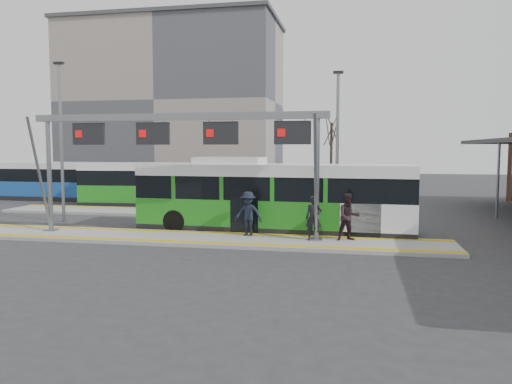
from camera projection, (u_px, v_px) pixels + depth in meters
ground at (185, 240)px, 21.08m from camera, size 120.00×120.00×0.00m
platform_main at (185, 238)px, 21.08m from camera, size 22.00×3.00×0.15m
platform_second at (167, 212)px, 29.68m from camera, size 20.00×3.00×0.15m
tactile_main at (185, 236)px, 21.07m from camera, size 22.00×2.65×0.02m
tactile_second at (173, 209)px, 30.79m from camera, size 20.00×0.35×0.02m
gantry at (178, 138)px, 21.02m from camera, size 13.00×1.68×5.20m
apartment_block at (174, 103)px, 58.19m from camera, size 24.50×12.50×18.40m
hero_bus at (273, 198)px, 22.97m from camera, size 12.69×3.25×3.46m
bg_bus_green at (168, 185)px, 33.08m from camera, size 11.78×3.21×2.91m
bg_bus_blue at (58, 181)px, 37.45m from camera, size 10.90×2.58×2.83m
passenger_a at (314, 218)px, 20.14m from camera, size 0.69×0.48×1.82m
passenger_b at (349, 217)px, 20.16m from camera, size 1.12×1.00×1.91m
passenger_c at (248, 214)px, 21.22m from camera, size 1.29×0.84×1.89m
tree_left at (222, 124)px, 52.12m from camera, size 1.40×1.40×8.42m
tree_mid at (332, 131)px, 52.36m from camera, size 1.40×1.40×7.45m
tree_far at (103, 133)px, 55.59m from camera, size 1.40×1.40×7.43m
lamp_west at (61, 138)px, 25.97m from camera, size 0.50×0.25×8.30m
lamp_east at (337, 144)px, 24.98m from camera, size 0.50×0.25×7.69m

